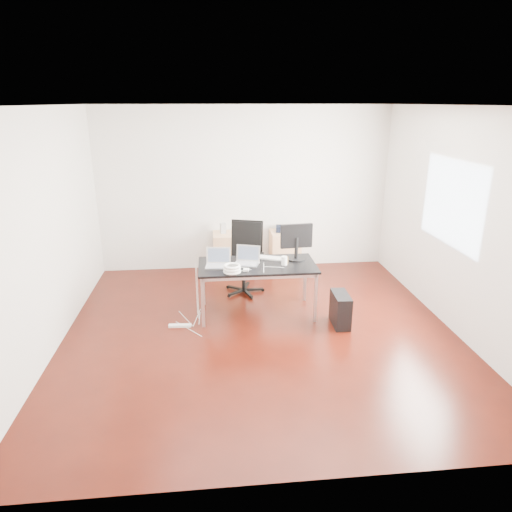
{
  "coord_description": "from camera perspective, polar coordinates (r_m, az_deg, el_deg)",
  "views": [
    {
      "loc": [
        -0.59,
        -5.28,
        2.84
      ],
      "look_at": [
        0.0,
        0.55,
        0.85
      ],
      "focal_mm": 32.0,
      "sensor_mm": 36.0,
      "label": 1
    }
  ],
  "objects": [
    {
      "name": "monitor",
      "position": [
        6.37,
        5.07,
        2.03
      ],
      "size": [
        0.45,
        0.26,
        0.51
      ],
      "rotation": [
        0.0,
        0.0,
        0.1
      ],
      "color": "black",
      "rests_on": "desk"
    },
    {
      "name": "room_shell",
      "position": [
        5.51,
        0.96,
        3.64
      ],
      "size": [
        5.0,
        5.0,
        5.0
      ],
      "color": "#330B05",
      "rests_on": "ground"
    },
    {
      "name": "cup_brown",
      "position": [
        6.25,
        3.71,
        -0.54
      ],
      "size": [
        0.08,
        0.08,
        0.1
      ],
      "primitive_type": "cylinder",
      "rotation": [
        0.0,
        0.0,
        0.01
      ],
      "color": "#54391C",
      "rests_on": "desk"
    },
    {
      "name": "pc_tower",
      "position": [
        6.2,
        10.5,
        -6.58
      ],
      "size": [
        0.21,
        0.46,
        0.44
      ],
      "primitive_type": "cube",
      "rotation": [
        0.0,
        0.0,
        -0.03
      ],
      "color": "black",
      "rests_on": "ground"
    },
    {
      "name": "power_adapter",
      "position": [
        5.99,
        -1.23,
        -1.74
      ],
      "size": [
        0.08,
        0.08,
        0.03
      ],
      "primitive_type": "cube",
      "rotation": [
        0.0,
        0.0,
        -0.24
      ],
      "color": "white",
      "rests_on": "desk"
    },
    {
      "name": "keyboard",
      "position": [
        6.45,
        1.8,
        -0.24
      ],
      "size": [
        0.46,
        0.3,
        0.02
      ],
      "primitive_type": "cube",
      "rotation": [
        0.0,
        0.0,
        -0.39
      ],
      "color": "white",
      "rests_on": "desk"
    },
    {
      "name": "laptop_right",
      "position": [
        6.25,
        -1.1,
        -0.44
      ],
      "size": [
        0.39,
        0.34,
        0.23
      ],
      "rotation": [
        0.0,
        0.0,
        -0.31
      ],
      "color": "silver",
      "rests_on": "desk"
    },
    {
      "name": "filing_cabinet_right",
      "position": [
        8.01,
        3.62,
        0.61
      ],
      "size": [
        0.5,
        0.5,
        0.7
      ],
      "primitive_type": "cube",
      "color": "tan",
      "rests_on": "ground"
    },
    {
      "name": "cable_coil",
      "position": [
        5.92,
        -3.01,
        -1.6
      ],
      "size": [
        0.24,
        0.24,
        0.11
      ],
      "rotation": [
        0.0,
        0.0,
        0.42
      ],
      "color": "white",
      "rests_on": "desk"
    },
    {
      "name": "wastebasket",
      "position": [
        8.02,
        -1.53,
        -0.93
      ],
      "size": [
        0.29,
        0.29,
        0.28
      ],
      "primitive_type": "cylinder",
      "rotation": [
        0.0,
        0.0,
        0.21
      ],
      "color": "black",
      "rests_on": "ground"
    },
    {
      "name": "office_chair",
      "position": [
        7.05,
        -1.4,
        0.26
      ],
      "size": [
        0.6,
        0.62,
        1.08
      ],
      "rotation": [
        0.0,
        0.0,
        -0.31
      ],
      "color": "black",
      "rests_on": "ground"
    },
    {
      "name": "power_strip",
      "position": [
        6.2,
        -9.48,
        -8.58
      ],
      "size": [
        0.3,
        0.08,
        0.04
      ],
      "primitive_type": "cube",
      "rotation": [
        0.0,
        0.0,
        -0.06
      ],
      "color": "white",
      "rests_on": "ground"
    },
    {
      "name": "speaker",
      "position": [
        7.82,
        -4.14,
        3.5
      ],
      "size": [
        0.11,
        0.1,
        0.18
      ],
      "primitive_type": "cube",
      "rotation": [
        0.0,
        0.0,
        0.24
      ],
      "color": "#9E9E9E",
      "rests_on": "filing_cabinet_left"
    },
    {
      "name": "laptop_left",
      "position": [
        6.18,
        -4.74,
        -0.72
      ],
      "size": [
        0.36,
        0.29,
        0.23
      ],
      "rotation": [
        0.0,
        0.0,
        -0.11
      ],
      "color": "silver",
      "rests_on": "desk"
    },
    {
      "name": "navy_garment",
      "position": [
        7.94,
        3.61,
        3.42
      ],
      "size": [
        0.33,
        0.29,
        0.09
      ],
      "primitive_type": "cube",
      "rotation": [
        0.0,
        0.0,
        -0.16
      ],
      "color": "black",
      "rests_on": "filing_cabinet_right"
    },
    {
      "name": "desk",
      "position": [
        6.25,
        0.15,
        -1.49
      ],
      "size": [
        1.6,
        0.8,
        0.73
      ],
      "color": "black",
      "rests_on": "ground"
    },
    {
      "name": "cup_white",
      "position": [
        6.2,
        3.54,
        -0.58
      ],
      "size": [
        0.1,
        0.1,
        0.12
      ],
      "primitive_type": "cylinder",
      "rotation": [
        0.0,
        0.0,
        -0.27
      ],
      "color": "white",
      "rests_on": "desk"
    },
    {
      "name": "filing_cabinet_left",
      "position": [
        7.92,
        -3.52,
        0.39
      ],
      "size": [
        0.5,
        0.5,
        0.7
      ],
      "primitive_type": "cube",
      "color": "tan",
      "rests_on": "ground"
    }
  ]
}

